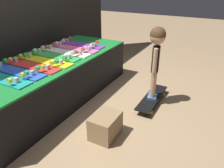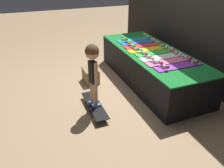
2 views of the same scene
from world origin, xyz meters
name	(u,v)px [view 2 (image 2 of 2)]	position (x,y,z in m)	size (l,w,h in m)	color
ground_plane	(120,86)	(0.00, 0.00, 0.00)	(16.00, 16.00, 0.00)	#9E7F5B
back_wall	(195,4)	(0.00, 1.36, 1.31)	(4.94, 0.10, 2.63)	black
display_rack	(151,66)	(0.00, 0.60, 0.29)	(2.44, 0.94, 0.58)	black
skateboard_teal_on_rack	(135,39)	(-0.71, 0.63, 0.59)	(0.18, 0.78, 0.09)	teal
skateboard_blue_on_rack	(140,42)	(-0.51, 0.63, 0.59)	(0.18, 0.78, 0.09)	blue
skateboard_red_on_rack	(144,45)	(-0.30, 0.61, 0.59)	(0.18, 0.78, 0.09)	red
skateboard_yellow_on_rack	(149,49)	(-0.10, 0.59, 0.59)	(0.18, 0.78, 0.09)	yellow
skateboard_green_on_rack	(157,52)	(0.10, 0.62, 0.59)	(0.18, 0.78, 0.09)	green
skateboard_white_on_rack	(162,56)	(0.30, 0.61, 0.59)	(0.18, 0.78, 0.09)	white
skateboard_pink_on_rack	(169,61)	(0.51, 0.60, 0.59)	(0.18, 0.78, 0.09)	pink
skateboard_purple_on_rack	(179,65)	(0.71, 0.63, 0.59)	(0.18, 0.78, 0.09)	purple
skateboard_on_floor	(95,105)	(0.51, -0.64, 0.07)	(0.79, 0.19, 0.09)	black
child	(93,64)	(0.51, -0.64, 0.74)	(0.22, 0.19, 0.93)	#3870C6
storage_box	(91,75)	(-0.37, -0.43, 0.13)	(0.33, 0.25, 0.25)	#8E704C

